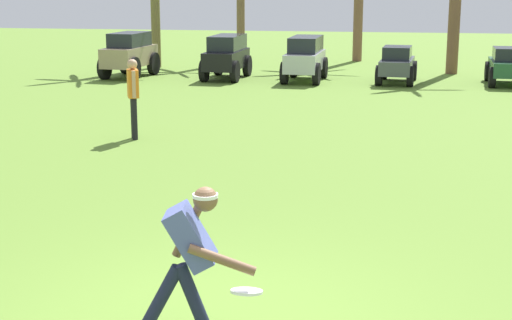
# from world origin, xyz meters

# --- Properties ---
(frisbee_thrower) EXTENTS (1.15, 0.47, 1.39)m
(frisbee_thrower) POSITION_xyz_m (-0.12, -0.34, 0.79)
(frisbee_thrower) COLOR #191E38
(frisbee_thrower) RESTS_ON ground_plane
(frisbee_in_flight) EXTENTS (0.28, 0.28, 0.07)m
(frisbee_in_flight) POSITION_xyz_m (0.40, -0.47, 0.55)
(frisbee_in_flight) COLOR white
(teammate_near_sideline) EXTENTS (0.32, 0.48, 1.56)m
(teammate_near_sideline) POSITION_xyz_m (-3.36, 8.03, 0.94)
(teammate_near_sideline) COLOR black
(teammate_near_sideline) RESTS_ON ground_plane
(parked_car_slot_a) EXTENTS (1.40, 2.44, 1.40)m
(parked_car_slot_a) POSITION_xyz_m (-6.59, 17.46, 0.74)
(parked_car_slot_a) COLOR #998466
(parked_car_slot_a) RESTS_ON ground_plane
(parked_car_slot_b) EXTENTS (1.25, 2.44, 1.34)m
(parked_car_slot_b) POSITION_xyz_m (-3.47, 17.56, 0.72)
(parked_car_slot_b) COLOR black
(parked_car_slot_b) RESTS_ON ground_plane
(parked_car_slot_c) EXTENTS (1.25, 2.44, 1.34)m
(parked_car_slot_c) POSITION_xyz_m (-1.00, 17.39, 0.72)
(parked_car_slot_c) COLOR #B7BABF
(parked_car_slot_c) RESTS_ON ground_plane
(parked_car_slot_d) EXTENTS (1.26, 2.27, 1.10)m
(parked_car_slot_d) POSITION_xyz_m (1.77, 17.36, 0.56)
(parked_car_slot_d) COLOR #474C51
(parked_car_slot_d) RESTS_ON ground_plane
(parked_car_slot_e) EXTENTS (1.17, 2.24, 1.10)m
(parked_car_slot_e) POSITION_xyz_m (4.94, 17.48, 0.56)
(parked_car_slot_e) COLOR #235133
(parked_car_slot_e) RESTS_ON ground_plane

